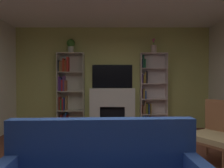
% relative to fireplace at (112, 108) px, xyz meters
% --- Properties ---
extents(wall_back_accent, '(5.48, 0.06, 2.80)m').
position_rel_fireplace_xyz_m(wall_back_accent, '(0.00, 0.13, 0.82)').
color(wall_back_accent, '#BEC168').
rests_on(wall_back_accent, ground_plane).
extents(fireplace, '(1.34, 0.50, 1.12)m').
position_rel_fireplace_xyz_m(fireplace, '(0.00, 0.00, 0.00)').
color(fireplace, silver).
rests_on(fireplace, ground_plane).
extents(tv, '(1.10, 0.06, 0.64)m').
position_rel_fireplace_xyz_m(tv, '(0.00, 0.07, 0.86)').
color(tv, black).
rests_on(tv, fireplace).
extents(bookshelf_left, '(0.71, 0.32, 2.07)m').
position_rel_fireplace_xyz_m(bookshelf_left, '(-1.22, -0.02, 0.43)').
color(bookshelf_left, beige).
rests_on(bookshelf_left, ground_plane).
extents(bookshelf_right, '(0.71, 0.29, 2.07)m').
position_rel_fireplace_xyz_m(bookshelf_right, '(1.04, 0.00, 0.36)').
color(bookshelf_right, silver).
rests_on(bookshelf_right, ground_plane).
extents(potted_plant, '(0.22, 0.22, 0.37)m').
position_rel_fireplace_xyz_m(potted_plant, '(-1.12, -0.05, 1.70)').
color(potted_plant, beige).
rests_on(potted_plant, bookshelf_left).
extents(vase_with_flowers, '(0.15, 0.15, 0.40)m').
position_rel_fireplace_xyz_m(vase_with_flowers, '(1.12, -0.04, 1.61)').
color(vase_with_flowers, beige).
rests_on(vase_with_flowers, bookshelf_right).
extents(armchair, '(0.91, 0.92, 1.01)m').
position_rel_fireplace_xyz_m(armchair, '(1.69, -2.44, -0.08)').
color(armchair, brown).
rests_on(armchair, ground_plane).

